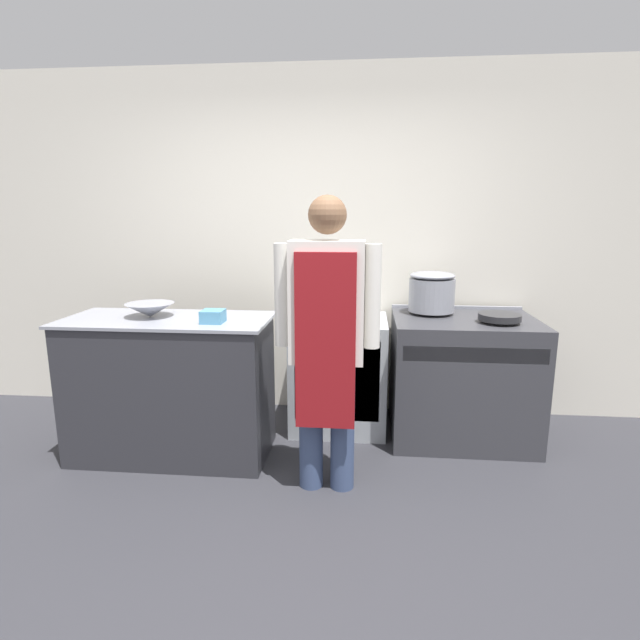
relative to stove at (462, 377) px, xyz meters
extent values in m
plane|color=#2D2D33|center=(-1.07, -1.48, -0.44)|extent=(14.00, 14.00, 0.00)
cube|color=silver|center=(-1.07, 0.47, 0.91)|extent=(8.00, 0.05, 2.70)
cube|color=#2D2D33|center=(-1.98, -0.47, 0.02)|extent=(1.28, 0.59, 0.92)
cube|color=gray|center=(-1.98, -0.47, 0.49)|extent=(1.33, 0.62, 0.02)
cube|color=#38383D|center=(0.00, 0.00, 0.00)|extent=(0.99, 0.79, 0.88)
cube|color=gray|center=(0.00, -0.38, 0.28)|extent=(0.91, 0.03, 0.10)
cube|color=gray|center=(0.00, 0.38, 0.45)|extent=(0.99, 0.03, 0.02)
cube|color=#A8ADB2|center=(-0.89, 0.10, -0.02)|extent=(0.70, 0.65, 0.83)
cube|color=silver|center=(-0.89, -0.21, 0.02)|extent=(0.59, 0.02, 0.58)
cylinder|color=#38476B|center=(-1.01, -0.80, -0.05)|extent=(0.14, 0.14, 0.78)
cylinder|color=#38476B|center=(-0.82, -0.80, -0.05)|extent=(0.14, 0.14, 0.78)
cube|color=silver|center=(-0.91, -0.80, 0.68)|extent=(0.41, 0.22, 0.68)
cube|color=maroon|center=(-0.91, -0.93, 0.48)|extent=(0.33, 0.02, 0.97)
cylinder|color=silver|center=(-1.16, -0.80, 0.71)|extent=(0.09, 0.09, 0.58)
cylinder|color=silver|center=(-0.66, -0.80, 0.71)|extent=(0.09, 0.09, 0.58)
sphere|color=brown|center=(-0.91, -0.80, 1.15)|extent=(0.21, 0.21, 0.21)
cone|color=gray|center=(-2.10, -0.44, 0.54)|extent=(0.31, 0.31, 0.09)
cube|color=teal|center=(-1.64, -0.58, 0.54)|extent=(0.13, 0.13, 0.08)
cylinder|color=gray|center=(-0.22, 0.14, 0.58)|extent=(0.33, 0.33, 0.24)
ellipsoid|color=gray|center=(-0.22, 0.14, 0.72)|extent=(0.32, 0.32, 0.06)
cylinder|color=#262628|center=(0.20, -0.14, 0.48)|extent=(0.28, 0.28, 0.04)
camera|label=1|loc=(-0.70, -3.52, 1.16)|focal=28.00mm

